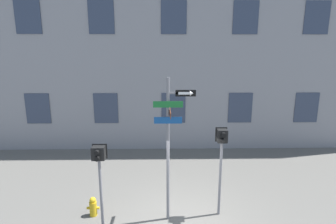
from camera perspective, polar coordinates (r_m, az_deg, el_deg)
The scene contains 6 objects.
ground_plane at distance 8.45m, azimuth 2.85°, elevation -22.92°, with size 60.00×60.00×0.00m, color #595651.
building_facade at distance 13.49m, azimuth 1.21°, elevation 19.77°, with size 24.00×0.63×13.20m.
street_sign_pole at distance 7.45m, azimuth 0.44°, elevation -5.90°, with size 1.17×1.00×4.29m.
pedestrian_signal_left at distance 7.57m, azimuth -14.75°, elevation -10.73°, with size 0.41×0.40×2.47m.
pedestrian_signal_right at distance 7.97m, azimuth 11.58°, elevation -7.89°, with size 0.35×0.40×2.78m.
fire_hydrant at distance 8.89m, azimuth -15.99°, elevation -19.21°, with size 0.39×0.23×0.62m.
Camera 1 is at (-0.51, -6.87, 4.90)m, focal length 28.00 mm.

